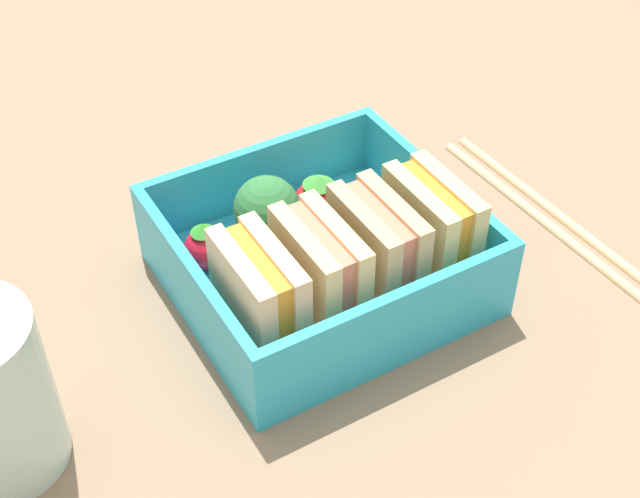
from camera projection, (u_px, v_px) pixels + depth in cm
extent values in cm
cube|color=#826952|center=(320.00, 296.00, 51.75)|extent=(120.00, 120.00, 2.00)
cube|color=#28A4C4|center=(320.00, 276.00, 50.68)|extent=(15.81, 14.91, 1.20)
cube|color=#28A4C4|center=(393.00, 324.00, 44.34)|extent=(15.81, 0.60, 4.05)
cube|color=#28A4C4|center=(260.00, 174.00, 53.51)|extent=(15.81, 0.60, 4.05)
cube|color=#28A4C4|center=(432.00, 198.00, 51.80)|extent=(0.60, 13.71, 4.05)
cube|color=#28A4C4|center=(193.00, 291.00, 46.05)|extent=(0.60, 13.71, 4.05)
cube|color=#D2C17D|center=(444.00, 222.00, 48.76)|extent=(0.93, 5.90, 5.87)
cube|color=orange|center=(431.00, 228.00, 48.41)|extent=(0.93, 5.43, 5.40)
cube|color=#D2C17D|center=(417.00, 234.00, 48.06)|extent=(0.93, 5.90, 5.87)
cube|color=tan|center=(391.00, 244.00, 47.44)|extent=(0.93, 5.90, 5.87)
cube|color=#D87259|center=(377.00, 250.00, 47.09)|extent=(0.93, 5.43, 5.40)
cube|color=tan|center=(362.00, 256.00, 46.74)|extent=(0.93, 5.90, 5.87)
cube|color=#E2C17F|center=(335.00, 267.00, 46.12)|extent=(0.93, 5.90, 5.87)
cube|color=#D87259|center=(320.00, 273.00, 45.77)|extent=(0.93, 5.43, 5.40)
cube|color=#E2C17F|center=(304.00, 279.00, 45.42)|extent=(0.93, 5.90, 5.87)
cube|color=#E4B88A|center=(276.00, 291.00, 44.79)|extent=(0.93, 5.90, 5.87)
cube|color=orange|center=(259.00, 297.00, 44.44)|extent=(0.93, 5.43, 5.40)
cube|color=#E4B88A|center=(243.00, 304.00, 44.09)|extent=(0.93, 5.90, 5.87)
cylinder|color=orange|center=(368.00, 204.00, 53.35)|extent=(5.23, 2.08, 1.56)
sphere|color=red|center=(319.00, 206.00, 52.01)|extent=(3.12, 3.12, 3.12)
cone|color=#3B9036|center=(319.00, 180.00, 50.77)|extent=(1.87, 1.87, 0.60)
cylinder|color=#81BC63|center=(268.00, 236.00, 51.24)|extent=(1.28, 1.28, 1.48)
sphere|color=#2C6F39|center=(267.00, 208.00, 49.87)|extent=(3.77, 3.77, 3.77)
sphere|color=red|center=(205.00, 248.00, 49.74)|extent=(2.42, 2.42, 2.42)
cone|color=green|center=(203.00, 228.00, 48.73)|extent=(1.45, 1.45, 0.60)
cylinder|color=tan|center=(566.00, 217.00, 55.01)|extent=(1.26, 20.09, 0.70)
cylinder|color=tan|center=(552.00, 223.00, 54.54)|extent=(1.26, 20.09, 0.70)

